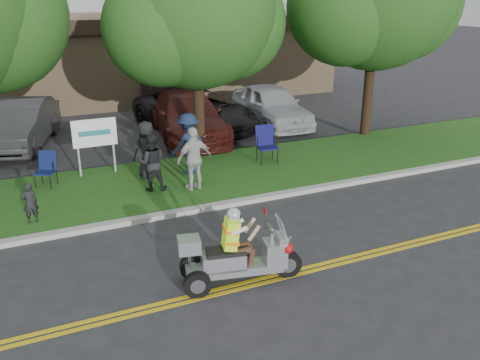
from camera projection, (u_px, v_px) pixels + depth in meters
name	position (u px, v px, depth m)	size (l,w,h in m)	color
ground	(297.00, 258.00, 10.47)	(120.00, 120.00, 0.00)	#28282B
centerline_near	(312.00, 271.00, 9.97)	(60.00, 0.10, 0.01)	gold
centerline_far	(308.00, 267.00, 10.11)	(60.00, 0.10, 0.01)	gold
curb	(237.00, 202.00, 13.05)	(60.00, 0.25, 0.12)	#A8A89E
grass_verge	(208.00, 176.00, 14.88)	(60.00, 4.00, 0.10)	#264B14
commercial_building	(149.00, 54.00, 26.73)	(18.00, 8.20, 4.00)	#9E7F5B
tree_mid	(198.00, 16.00, 15.29)	(5.88, 4.80, 7.05)	#332114
business_sign	(95.00, 136.00, 14.54)	(1.25, 0.06, 1.75)	silver
trike_scooter	(235.00, 257.00, 9.39)	(2.35, 1.01, 1.54)	black
lawn_chair_a	(46.00, 167.00, 13.90)	(0.69, 0.70, 0.95)	black
lawn_chair_b	(266.00, 142.00, 15.82)	(0.68, 0.70, 1.14)	black
spectator_adult_mid	(152.00, 162.00, 13.50)	(0.75, 0.58, 1.54)	black
spectator_adult_right	(194.00, 159.00, 13.51)	(1.01, 0.42, 1.72)	beige
spectator_chair_a	(189.00, 144.00, 14.70)	(1.16, 0.67, 1.79)	#192546
spectator_chair_b	(147.00, 150.00, 14.40)	(0.81, 0.52, 1.65)	black
child_left	(30.00, 203.00, 11.67)	(0.35, 0.23, 0.97)	black
parked_car_left	(20.00, 124.00, 17.67)	(1.70, 4.88, 1.61)	#2D2D2F
parked_car_mid	(195.00, 111.00, 19.68)	(2.60, 5.65, 1.57)	black
parked_car_right	(188.00, 116.00, 18.75)	(2.28, 5.62, 1.63)	#41130F
parked_car_far_right	(271.00, 105.00, 20.44)	(1.94, 4.82, 1.64)	#AFB1B7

